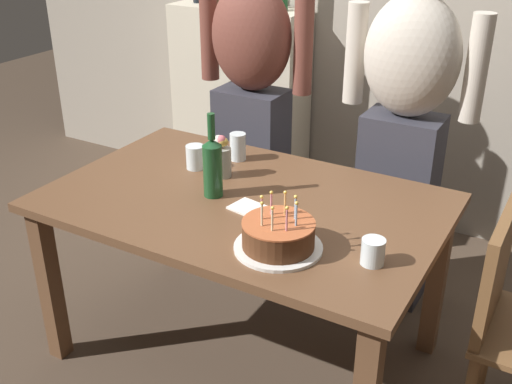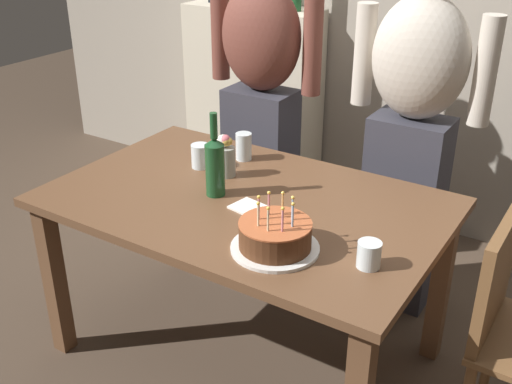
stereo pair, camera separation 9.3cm
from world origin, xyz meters
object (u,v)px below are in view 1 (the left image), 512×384
object	(u,v)px
water_glass_side	(238,147)
napkin_stack	(250,208)
birthday_cake	(278,236)
water_glass_far	(373,252)
flower_vase	(222,155)
person_man_bearded	(252,99)
wine_bottle	(213,165)
water_glass_near	(195,157)
person_woman_cardigan	(404,126)

from	to	relation	value
water_glass_side	napkin_stack	bearing A→B (deg)	-53.23
birthday_cake	water_glass_far	distance (m)	0.31
flower_vase	person_man_bearded	size ratio (longest dim) A/B	0.11
wine_bottle	water_glass_near	bearing A→B (deg)	139.42
birthday_cake	water_glass_side	bearing A→B (deg)	131.34
water_glass_side	flower_vase	size ratio (longest dim) A/B	0.67
water_glass_near	water_glass_side	bearing A→B (deg)	57.81
person_man_bearded	person_woman_cardigan	size ratio (longest dim) A/B	1.00
water_glass_far	person_woman_cardigan	distance (m)	0.95
wine_bottle	napkin_stack	bearing A→B (deg)	-9.99
water_glass_far	water_glass_side	distance (m)	0.95
water_glass_near	water_glass_side	size ratio (longest dim) A/B	0.85
water_glass_far	water_glass_near	bearing A→B (deg)	159.85
birthday_cake	person_man_bearded	size ratio (longest dim) A/B	0.18
water_glass_near	water_glass_far	bearing A→B (deg)	-20.15
water_glass_near	flower_vase	xyz separation A→B (m)	(0.14, -0.01, 0.04)
water_glass_far	water_glass_side	bearing A→B (deg)	147.91
water_glass_near	person_woman_cardigan	size ratio (longest dim) A/B	0.06
napkin_stack	person_man_bearded	xyz separation A→B (m)	(-0.46, 0.80, 0.13)
napkin_stack	flower_vase	distance (m)	0.33
person_man_bearded	person_woman_cardigan	distance (m)	0.78
wine_bottle	napkin_stack	xyz separation A→B (m)	(0.18, -0.03, -0.12)
water_glass_near	flower_vase	size ratio (longest dim) A/B	0.57
wine_bottle	birthday_cake	bearing A→B (deg)	-29.26
water_glass_side	person_woman_cardigan	world-z (taller)	person_woman_cardigan
water_glass_far	person_man_bearded	world-z (taller)	person_man_bearded
water_glass_near	flower_vase	world-z (taller)	flower_vase
wine_bottle	person_woman_cardigan	distance (m)	0.91
flower_vase	napkin_stack	bearing A→B (deg)	-38.50
person_woman_cardigan	napkin_stack	bearing A→B (deg)	68.42
birthday_cake	water_glass_side	world-z (taller)	birthday_cake
napkin_stack	person_woman_cardigan	distance (m)	0.87
water_glass_side	napkin_stack	size ratio (longest dim) A/B	0.84
birthday_cake	water_glass_near	size ratio (longest dim) A/B	2.90
wine_bottle	person_woman_cardigan	bearing A→B (deg)	56.96
water_glass_far	napkin_stack	distance (m)	0.54
water_glass_far	wine_bottle	world-z (taller)	wine_bottle
wine_bottle	flower_vase	bearing A→B (deg)	111.81
water_glass_near	flower_vase	bearing A→B (deg)	-5.03
birthday_cake	napkin_stack	size ratio (longest dim) A/B	2.05
water_glass_far	flower_vase	xyz separation A→B (m)	(-0.77, 0.32, 0.05)
water_glass_side	water_glass_far	bearing A→B (deg)	-32.09
birthday_cake	water_glass_far	world-z (taller)	birthday_cake
wine_bottle	person_woman_cardigan	xyz separation A→B (m)	(0.50, 0.77, 0.01)
water_glass_side	flower_vase	distance (m)	0.19
birthday_cake	flower_vase	bearing A→B (deg)	140.17
water_glass_far	napkin_stack	size ratio (longest dim) A/B	0.60
water_glass_far	person_woman_cardigan	size ratio (longest dim) A/B	0.05
birthday_cake	person_woman_cardigan	distance (m)	1.00
water_glass_near	wine_bottle	size ratio (longest dim) A/B	0.31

